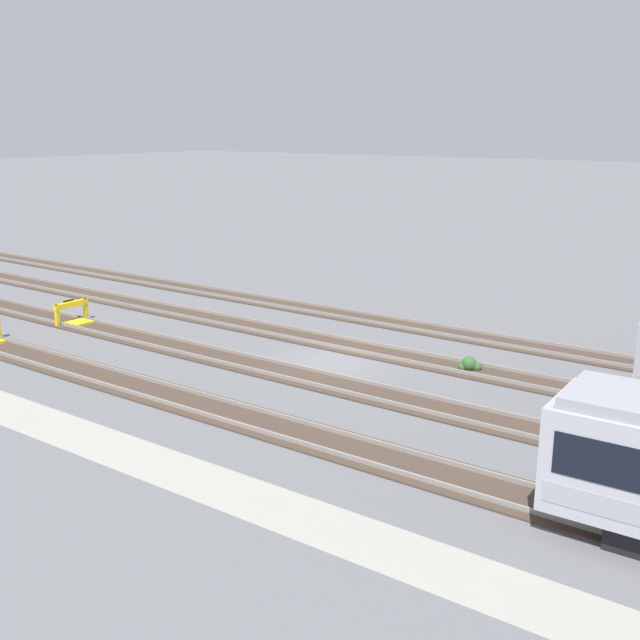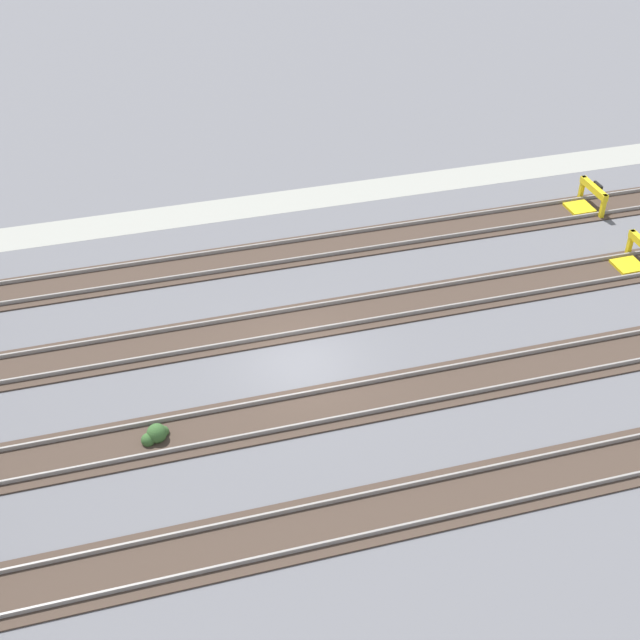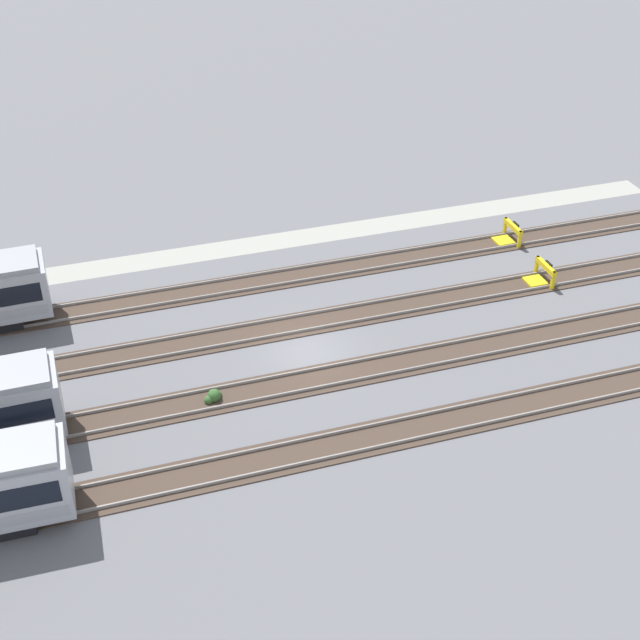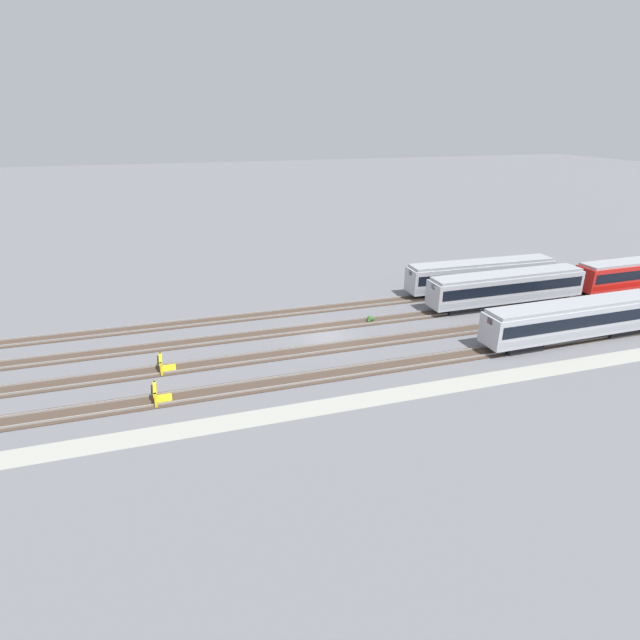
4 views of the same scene
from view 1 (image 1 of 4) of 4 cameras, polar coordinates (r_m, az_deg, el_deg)
The scene contains 8 objects.
ground_plane at distance 32.69m, azimuth 0.92°, elevation -3.22°, with size 400.00×400.00×0.00m, color slate.
service_walkway at distance 24.72m, azimuth -14.52°, elevation -9.77°, with size 54.00×2.00×0.01m, color #9E9E93.
rail_track_nearest at distance 27.40m, azimuth -7.65°, elevation -6.85°, with size 90.00×2.24×0.21m.
rail_track_near_inner at distance 30.83m, azimuth -1.60°, elevation -4.25°, with size 90.00×2.24×0.21m.
rail_track_middle at distance 34.58m, azimuth 3.16°, elevation -2.16°, with size 90.00×2.24×0.21m.
rail_track_far_inner at distance 38.56m, azimuth 6.96°, elevation -0.47°, with size 90.00×2.24×0.21m.
bumper_stop_near_inner_track at distance 40.80m, azimuth -18.18°, elevation 0.42°, with size 1.35×2.00×1.22m.
weed_clump at distance 32.13m, azimuth 11.35°, elevation -3.38°, with size 0.92×0.70×0.64m.
Camera 1 is at (17.57, -25.68, 10.02)m, focal length 42.00 mm.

